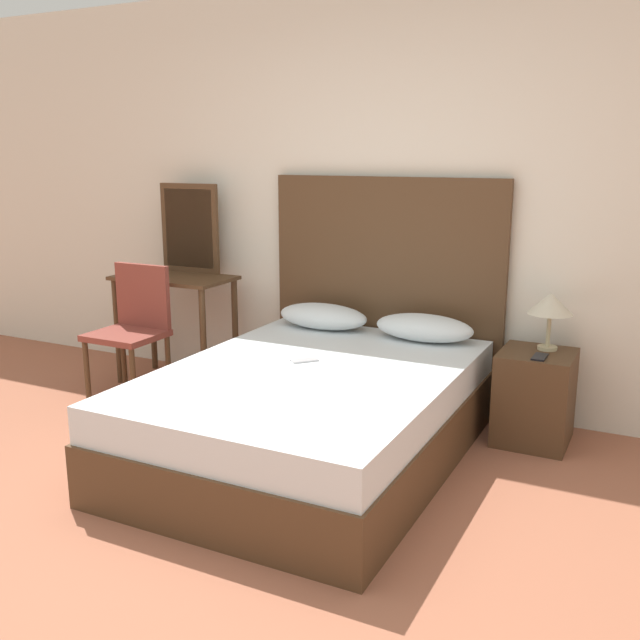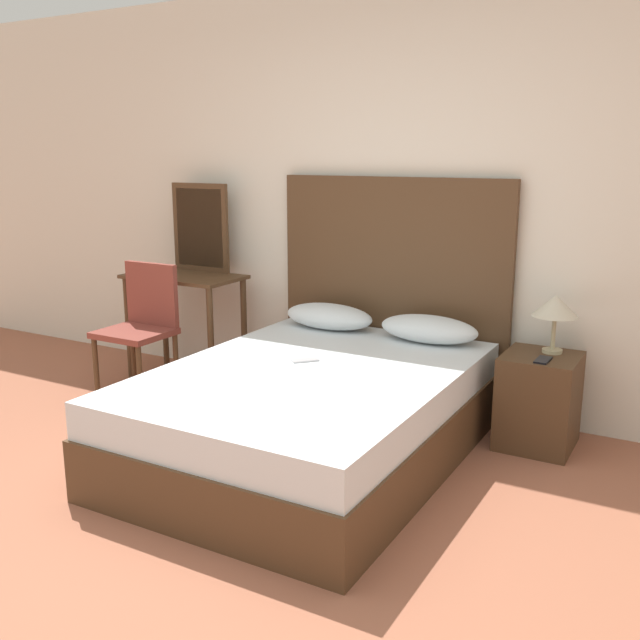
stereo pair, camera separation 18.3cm
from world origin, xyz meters
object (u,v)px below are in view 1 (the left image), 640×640
phone_on_nightstand (540,357)px  vanity_desk (175,298)px  nightstand (534,397)px  phone_on_bed (304,360)px  chair (134,323)px  bed (311,414)px  table_lamp (550,305)px

phone_on_nightstand → vanity_desk: size_ratio=0.18×
nightstand → vanity_desk: vanity_desk is taller
phone_on_bed → chair: chair is taller
phone_on_nightstand → chair: size_ratio=0.17×
bed → chair: 1.55m
bed → table_lamp: (1.08, 0.86, 0.55)m
bed → chair: chair is taller
table_lamp → vanity_desk: bearing=-177.2°
table_lamp → bed: bearing=-141.5°
vanity_desk → chair: chair is taller
nightstand → chair: (-2.54, -0.47, 0.27)m
vanity_desk → bed: bearing=-26.4°
vanity_desk → chair: 0.44m
bed → nightstand: nightstand is taller
phone_on_bed → phone_on_nightstand: bearing=25.0°
nightstand → table_lamp: bearing=66.6°
bed → table_lamp: 1.49m
table_lamp → phone_on_bed: bearing=-148.0°
phone_on_bed → phone_on_nightstand: size_ratio=1.05×
bed → phone_on_bed: size_ratio=13.08×
vanity_desk → chair: bearing=-91.7°
bed → phone_on_bed: bearing=131.7°
table_lamp → chair: chair is taller
phone_on_bed → phone_on_nightstand: (1.18, 0.55, 0.03)m
vanity_desk → nightstand: bearing=0.9°
bed → table_lamp: size_ratio=6.25×
nightstand → vanity_desk: size_ratio=0.64×
nightstand → table_lamp: size_ratio=1.62×
phone_on_bed → chair: 1.40m
phone_on_nightstand → vanity_desk: 2.55m
bed → phone_on_nightstand: size_ratio=13.68×
bed → nightstand: size_ratio=3.86×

